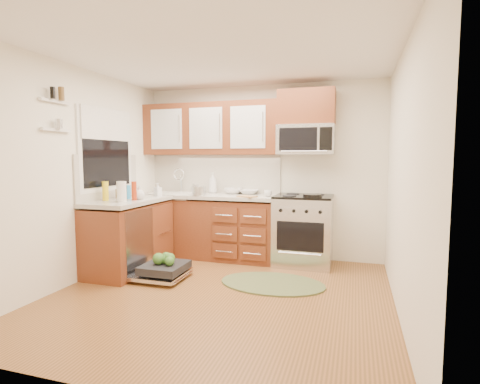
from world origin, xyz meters
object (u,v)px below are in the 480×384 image
(rug, at_px, (272,283))
(cutting_board, at_px, (247,196))
(stock_pot, at_px, (199,191))
(dishwasher, at_px, (162,271))
(paper_towel_roll, at_px, (122,192))
(bowl_b, at_px, (233,191))
(bowl_a, at_px, (249,192))
(sink, at_px, (174,202))
(skillet, at_px, (312,196))
(range, at_px, (303,230))
(cup, at_px, (268,193))
(upper_cabinets, at_px, (210,129))
(microwave, at_px, (306,140))

(rug, height_order, cutting_board, cutting_board)
(stock_pot, xyz_separation_m, cutting_board, (0.71, 0.00, -0.05))
(dishwasher, distance_m, paper_towel_roll, 1.07)
(bowl_b, bearing_deg, rug, -52.65)
(cutting_board, relative_size, bowl_a, 0.90)
(sink, distance_m, rug, 2.09)
(paper_towel_roll, bearing_deg, skillet, 23.81)
(range, xyz_separation_m, rug, (-0.22, -0.93, -0.46))
(range, distance_m, rug, 1.06)
(paper_towel_roll, height_order, cup, paper_towel_roll)
(stock_pot, relative_size, bowl_b, 0.78)
(upper_cabinets, distance_m, bowl_b, 0.97)
(upper_cabinets, xyz_separation_m, cup, (0.93, -0.20, -0.91))
(rug, distance_m, bowl_a, 1.57)
(sink, bearing_deg, bowl_a, 9.21)
(dishwasher, bearing_deg, microwave, 39.07)
(stock_pot, bearing_deg, skillet, -1.45)
(rug, relative_size, bowl_b, 4.47)
(sink, xyz_separation_m, paper_towel_roll, (-0.09, -1.19, 0.25))
(dishwasher, height_order, rug, dishwasher)
(sink, bearing_deg, skillet, -6.62)
(sink, bearing_deg, paper_towel_roll, -94.22)
(cutting_board, bearing_deg, dishwasher, -131.13)
(upper_cabinets, height_order, dishwasher, upper_cabinets)
(sink, distance_m, cup, 1.46)
(microwave, height_order, bowl_a, microwave)
(microwave, xyz_separation_m, cup, (-0.48, -0.18, -0.73))
(cutting_board, relative_size, bowl_b, 0.92)
(upper_cabinets, height_order, microwave, upper_cabinets)
(rug, xyz_separation_m, cup, (-0.26, 0.87, 0.96))
(range, height_order, cup, cup)
(rug, bearing_deg, sink, 151.76)
(cutting_board, height_order, cup, cup)
(range, xyz_separation_m, cup, (-0.48, -0.06, 0.49))
(sink, height_order, stock_pot, stock_pot)
(paper_towel_roll, distance_m, cup, 1.92)
(rug, bearing_deg, stock_pot, 149.66)
(bowl_b, bearing_deg, bowl_a, 0.00)
(bowl_a, relative_size, bowl_b, 1.02)
(dishwasher, xyz_separation_m, bowl_a, (0.72, 1.30, 0.86))
(range, relative_size, dishwasher, 1.36)
(cutting_board, relative_size, cup, 2.22)
(bowl_a, bearing_deg, sink, -170.79)
(range, bearing_deg, rug, -103.64)
(range, distance_m, bowl_a, 0.97)
(skillet, xyz_separation_m, paper_towel_roll, (-2.16, -0.95, 0.08))
(cutting_board, bearing_deg, microwave, 24.13)
(dishwasher, relative_size, bowl_b, 2.58)
(upper_cabinets, distance_m, cup, 1.31)
(bowl_a, bearing_deg, bowl_b, 180.00)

